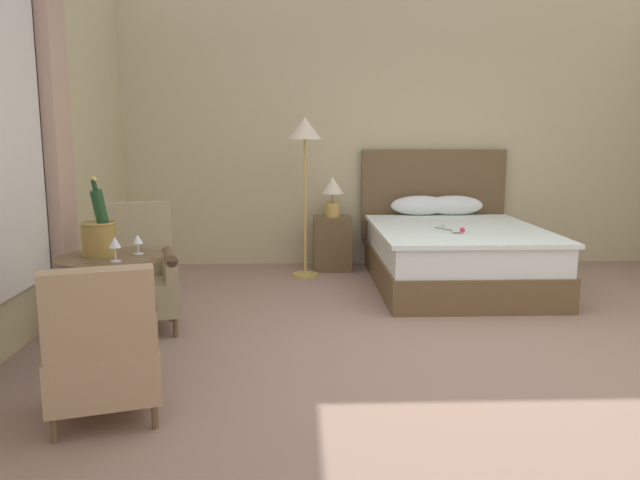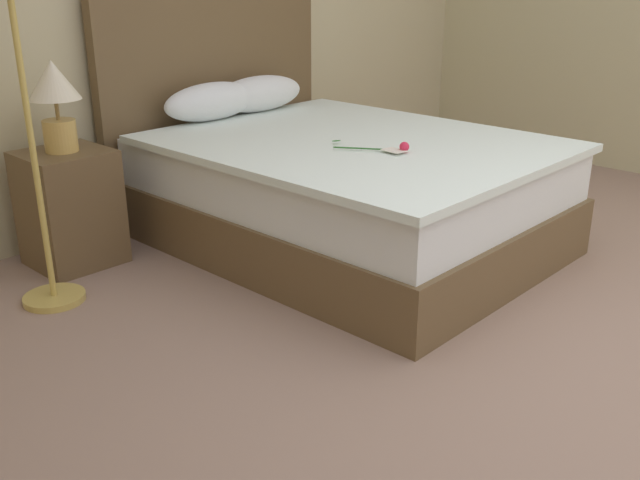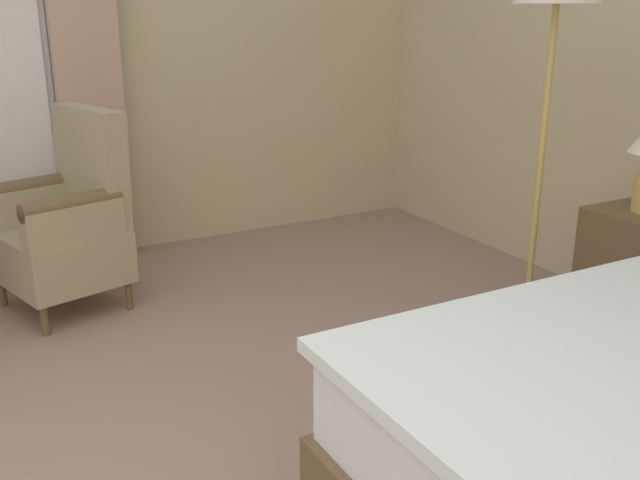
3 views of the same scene
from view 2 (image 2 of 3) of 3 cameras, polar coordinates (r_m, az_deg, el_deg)
name	(u,v)px [view 2 (image 2 of 3)]	position (r m, az deg, el deg)	size (l,w,h in m)	color
bed	(334,181)	(3.96, 1.11, 4.71)	(1.65, 2.20, 1.33)	brown
nightstand	(70,208)	(3.87, -19.37, 2.41)	(0.44, 0.40, 0.60)	brown
bedside_lamp	(55,95)	(3.74, -20.44, 10.83)	(0.25, 0.25, 0.44)	tan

